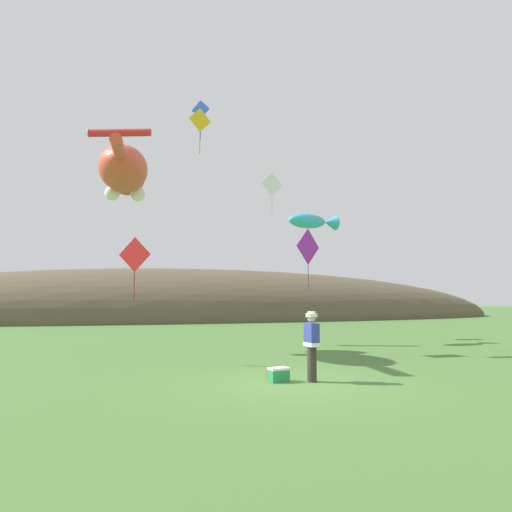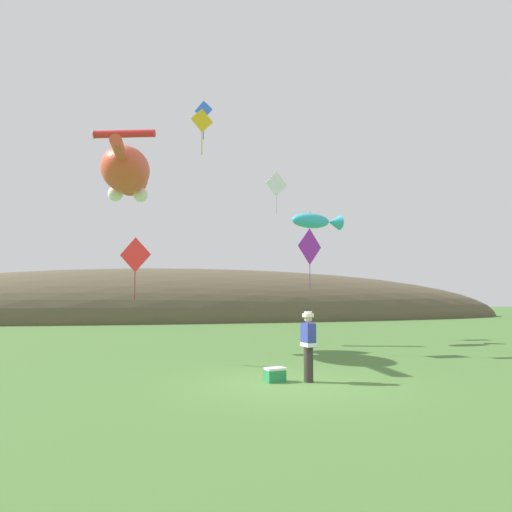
% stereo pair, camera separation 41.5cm
% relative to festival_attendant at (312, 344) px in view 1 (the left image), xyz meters
% --- Properties ---
extents(ground_plane, '(120.00, 120.00, 0.00)m').
position_rel_festival_attendant_xyz_m(ground_plane, '(-0.46, -0.18, -0.95)').
color(ground_plane, '#477033').
extents(distant_hill_ridge, '(61.71, 13.44, 8.72)m').
position_rel_festival_attendant_xyz_m(distant_hill_ridge, '(-0.46, 31.12, -0.95)').
color(distant_hill_ridge, brown).
rests_on(distant_hill_ridge, ground).
extents(festival_attendant, '(0.32, 0.45, 1.77)m').
position_rel_festival_attendant_xyz_m(festival_attendant, '(0.00, 0.00, 0.00)').
color(festival_attendant, '#332D28').
rests_on(festival_attendant, ground).
extents(kite_spool, '(0.15, 0.26, 0.26)m').
position_rel_festival_attendant_xyz_m(kite_spool, '(-0.90, 0.70, -0.82)').
color(kite_spool, olive).
rests_on(kite_spool, ground).
extents(picnic_cooler, '(0.54, 0.41, 0.36)m').
position_rel_festival_attendant_xyz_m(picnic_cooler, '(-0.81, 0.23, -0.77)').
color(picnic_cooler, '#268C4C').
rests_on(picnic_cooler, ground).
extents(kite_giant_cat, '(2.01, 6.34, 1.92)m').
position_rel_festival_attendant_xyz_m(kite_giant_cat, '(-4.72, 7.47, 5.92)').
color(kite_giant_cat, '#E04C33').
extents(kite_fish_windsock, '(2.68, 1.21, 0.80)m').
position_rel_festival_attendant_xyz_m(kite_fish_windsock, '(3.81, 9.64, 4.65)').
color(kite_fish_windsock, '#33B2CC').
extents(kite_tube_streamer, '(3.01, 1.28, 0.44)m').
position_rel_festival_attendant_xyz_m(kite_tube_streamer, '(-5.03, 12.15, 8.93)').
color(kite_tube_streamer, red).
extents(kite_diamond_red, '(0.99, 0.60, 2.05)m').
position_rel_festival_attendant_xyz_m(kite_diamond_red, '(-4.33, 4.60, 2.52)').
color(kite_diamond_red, red).
extents(kite_diamond_gold, '(0.93, 0.31, 1.88)m').
position_rel_festival_attendant_xyz_m(kite_diamond_gold, '(-1.85, 7.23, 8.13)').
color(kite_diamond_gold, yellow).
extents(kite_diamond_white, '(1.28, 0.42, 2.24)m').
position_rel_festival_attendant_xyz_m(kite_diamond_white, '(2.76, 12.69, 6.99)').
color(kite_diamond_white, white).
extents(kite_diamond_violet, '(1.18, 0.73, 2.27)m').
position_rel_festival_attendant_xyz_m(kite_diamond_violet, '(2.04, 5.57, 3.03)').
color(kite_diamond_violet, purple).
extents(kite_diamond_blue, '(0.74, 0.46, 1.76)m').
position_rel_festival_attendant_xyz_m(kite_diamond_blue, '(-1.54, 9.21, 9.29)').
color(kite_diamond_blue, blue).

